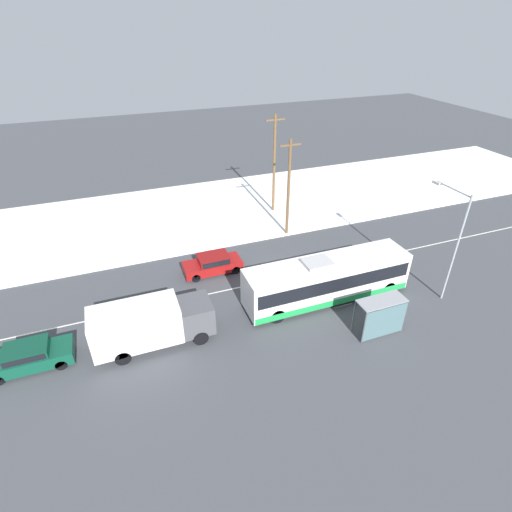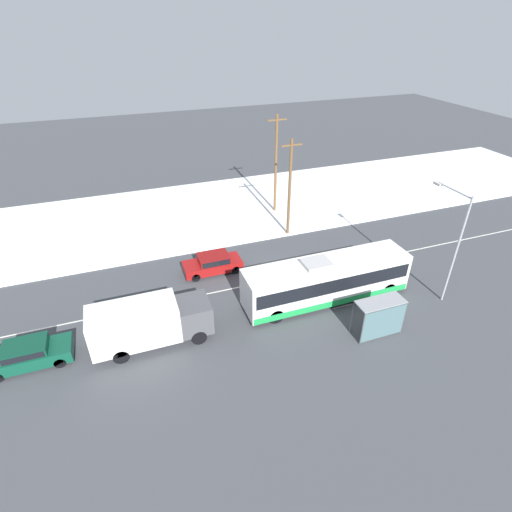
{
  "view_description": "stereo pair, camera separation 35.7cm",
  "coord_description": "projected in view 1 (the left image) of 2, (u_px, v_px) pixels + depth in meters",
  "views": [
    {
      "loc": [
        -10.17,
        -21.96,
        16.83
      ],
      "look_at": [
        -1.3,
        1.44,
        1.4
      ],
      "focal_mm": 28.0,
      "sensor_mm": 36.0,
      "label": 1
    },
    {
      "loc": [
        -9.83,
        -22.09,
        16.83
      ],
      "look_at": [
        -1.3,
        1.44,
        1.4
      ],
      "focal_mm": 28.0,
      "sensor_mm": 36.0,
      "label": 2
    }
  ],
  "objects": [
    {
      "name": "ground_plane",
      "position": [
        279.0,
        278.0,
        29.38
      ],
      "size": [
        120.0,
        120.0,
        0.0
      ],
      "primitive_type": "plane",
      "color": "#424449"
    },
    {
      "name": "snow_lot",
      "position": [
        227.0,
        208.0,
        39.8
      ],
      "size": [
        80.0,
        14.74,
        0.12
      ],
      "color": "white",
      "rests_on": "ground_plane"
    },
    {
      "name": "lane_marking_center",
      "position": [
        279.0,
        278.0,
        29.38
      ],
      "size": [
        60.0,
        0.12,
        0.0
      ],
      "color": "silver",
      "rests_on": "ground_plane"
    },
    {
      "name": "city_bus",
      "position": [
        327.0,
        279.0,
        26.6
      ],
      "size": [
        11.34,
        2.57,
        3.16
      ],
      "color": "white",
      "rests_on": "ground_plane"
    },
    {
      "name": "box_truck",
      "position": [
        150.0,
        323.0,
        22.83
      ],
      "size": [
        6.86,
        2.3,
        2.82
      ],
      "color": "silver",
      "rests_on": "ground_plane"
    },
    {
      "name": "sedan_car",
      "position": [
        213.0,
        263.0,
        29.72
      ],
      "size": [
        4.32,
        1.8,
        1.43
      ],
      "rotation": [
        0.0,
        0.0,
        3.14
      ],
      "color": "maroon",
      "rests_on": "ground_plane"
    },
    {
      "name": "parked_car_near_truck",
      "position": [
        29.0,
        356.0,
        21.74
      ],
      "size": [
        4.37,
        1.8,
        1.44
      ],
      "color": "#0F4733",
      "rests_on": "ground_plane"
    },
    {
      "name": "pedestrian_at_stop",
      "position": [
        375.0,
        310.0,
        24.79
      ],
      "size": [
        0.57,
        0.25,
        1.58
      ],
      "color": "#23232D",
      "rests_on": "ground_plane"
    },
    {
      "name": "bus_shelter",
      "position": [
        383.0,
        313.0,
        23.45
      ],
      "size": [
        2.92,
        1.2,
        2.4
      ],
      "color": "gray",
      "rests_on": "ground_plane"
    },
    {
      "name": "streetlamp",
      "position": [
        452.0,
        232.0,
        25.38
      ],
      "size": [
        0.36,
        3.15,
        7.57
      ],
      "color": "#9EA3A8",
      "rests_on": "ground_plane"
    },
    {
      "name": "utility_pole_roadside",
      "position": [
        289.0,
        187.0,
        32.92
      ],
      "size": [
        1.8,
        0.24,
        8.39
      ],
      "color": "brown",
      "rests_on": "ground_plane"
    },
    {
      "name": "utility_pole_snowlot",
      "position": [
        274.0,
        164.0,
        36.74
      ],
      "size": [
        1.8,
        0.24,
        9.23
      ],
      "color": "brown",
      "rests_on": "ground_plane"
    }
  ]
}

